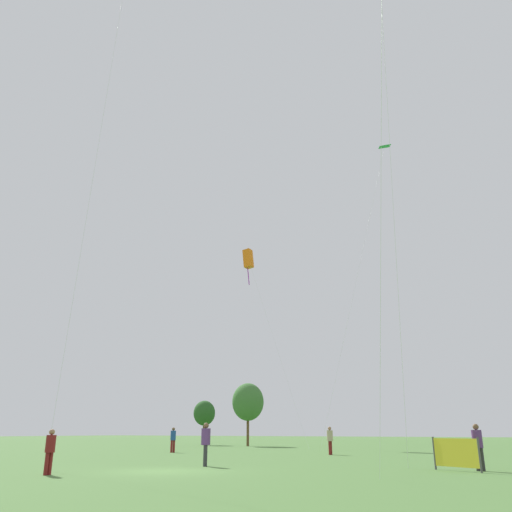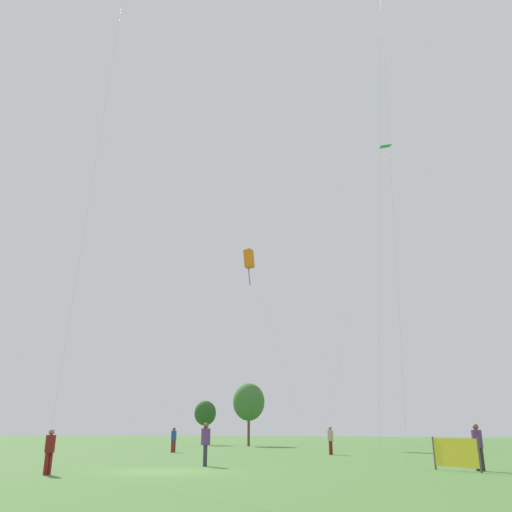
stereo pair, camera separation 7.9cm
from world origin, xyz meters
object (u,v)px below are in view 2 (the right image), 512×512
Objects in this scene: person_standing_2 at (50,448)px; person_standing_4 at (206,441)px; person_standing_3 at (174,438)px; kite_flying_1 at (385,149)px; event_banner at (456,453)px; park_tree_0 at (249,402)px; kite_flying_0 at (249,259)px; person_standing_1 at (478,444)px; person_standing_0 at (330,438)px; park_tree_1 at (205,413)px.

person_standing_4 is at bearing 166.95° from person_standing_2.
person_standing_3 is 38.80m from kite_flying_1.
kite_flying_1 reaches higher than person_standing_3.
event_banner is (9.64, -29.52, -31.18)m from kite_flying_1.
event_banner is at bearing -71.91° from kite_flying_1.
kite_flying_1 is 5.03× the size of park_tree_0.
person_standing_4 is 0.06× the size of kite_flying_1.
event_banner is at bearing -108.35° from person_standing_4.
person_standing_1 is at bearing -45.22° from kite_flying_0.
person_standing_3 is at bearing 11.56° from person_standing_4.
event_banner is at bearing 44.28° from person_standing_0.
person_standing_4 is 10.73m from event_banner.
person_standing_1 is 44.19m from kite_flying_0.
person_standing_2 is 21.14m from person_standing_3.
person_standing_1 is (11.01, -11.09, -0.01)m from person_standing_0.
person_standing_3 is at bearing -150.04° from person_standing_2.
kite_flying_0 is at bearing -53.50° from person_standing_1.
kite_flying_1 is at bearing -33.62° from person_standing_4.
park_tree_1 is at bearing 3.50° from person_standing_4.
kite_flying_1 is at bearing 8.25° from park_tree_0.
person_standing_3 is at bearing -76.52° from person_standing_0.
park_tree_0 is at bearing -127.46° from person_standing_3.
park_tree_1 is at bearing 179.46° from kite_flying_0.
person_standing_4 is (-0.18, -14.17, 0.04)m from person_standing_0.
kite_flying_0 reaches higher than person_standing_4.
person_standing_3 reaches higher than person_standing_2.
park_tree_1 is (-5.87, 0.06, -17.80)m from kite_flying_0.
person_standing_1 is at bearing 47.68° from person_standing_0.
park_tree_0 reaches higher than park_tree_1.
person_standing_3 is 0.05× the size of kite_flying_1.
person_standing_1 is 0.95× the size of person_standing_4.
person_standing_0 is 1.01× the size of person_standing_3.
person_standing_2 is at bearing 131.32° from person_standing_4.
person_standing_1 is 0.28× the size of park_tree_0.
person_standing_4 is 0.93× the size of event_banner.
person_standing_3 is 0.95× the size of person_standing_4.
event_banner is (10.41, 2.58, -0.40)m from person_standing_4.
kite_flying_1 is 31.99m from park_tree_0.
event_banner is (12.44, 9.50, -0.23)m from person_standing_2.
person_standing_1 reaches higher than person_standing_3.
person_standing_3 is 0.08× the size of kite_flying_0.
park_tree_0 is at bearing -53.04° from person_standing_1.
person_standing_0 reaches higher than person_standing_1.
park_tree_1 is at bearing -177.34° from kite_flying_1.
person_standing_0 reaches higher than event_banner.
park_tree_0 is at bearing -11.08° from park_tree_1.
person_standing_4 is 33.76m from park_tree_0.
park_tree_0 is at bearing -171.75° from kite_flying_1.
person_standing_1 is 37.98m from park_tree_0.
person_standing_0 is at bearing -45.23° from kite_flying_0.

